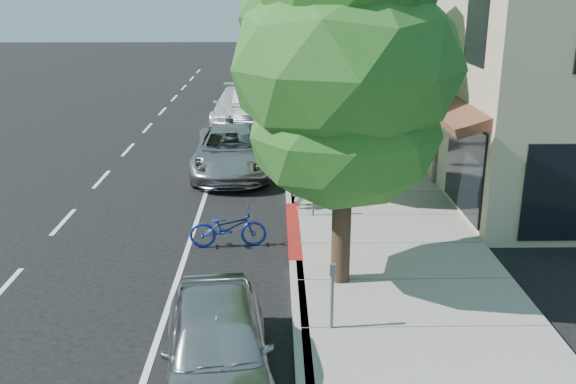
{
  "coord_description": "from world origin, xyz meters",
  "views": [
    {
      "loc": [
        -0.44,
        -14.33,
        6.08
      ],
      "look_at": [
        -0.16,
        0.34,
        1.35
      ],
      "focal_mm": 40.0,
      "sensor_mm": 36.0,
      "label": 1
    }
  ],
  "objects_px": {
    "cyclist": "(301,180)",
    "near_car_a": "(217,346)",
    "street_tree_1": "(324,20)",
    "street_tree_5": "(296,16)",
    "dark_suv_far": "(264,80)",
    "street_tree_2": "(312,27)",
    "bicycle": "(228,228)",
    "dark_sedan": "(255,107)",
    "pedestrian": "(338,144)",
    "street_tree_0": "(346,72)",
    "street_tree_3": "(305,4)",
    "white_pickup": "(239,106)",
    "street_tree_4": "(300,13)",
    "silver_suv": "(231,151)"
  },
  "relations": [
    {
      "from": "street_tree_2",
      "to": "dark_sedan",
      "type": "xyz_separation_m",
      "value": [
        -2.3,
        4.5,
        -3.77
      ]
    },
    {
      "from": "street_tree_3",
      "to": "white_pickup",
      "type": "distance_m",
      "value": 5.52
    },
    {
      "from": "near_car_a",
      "to": "street_tree_4",
      "type": "bearing_deg",
      "value": 78.72
    },
    {
      "from": "street_tree_1",
      "to": "silver_suv",
      "type": "height_order",
      "value": "street_tree_1"
    },
    {
      "from": "street_tree_5",
      "to": "silver_suv",
      "type": "height_order",
      "value": "street_tree_5"
    },
    {
      "from": "white_pickup",
      "to": "near_car_a",
      "type": "relative_size",
      "value": 1.3
    },
    {
      "from": "cyclist",
      "to": "street_tree_4",
      "type": "bearing_deg",
      "value": 2.41
    },
    {
      "from": "street_tree_3",
      "to": "cyclist",
      "type": "relative_size",
      "value": 4.52
    },
    {
      "from": "street_tree_0",
      "to": "street_tree_4",
      "type": "relative_size",
      "value": 0.95
    },
    {
      "from": "street_tree_2",
      "to": "bicycle",
      "type": "bearing_deg",
      "value": -104.42
    },
    {
      "from": "dark_sedan",
      "to": "pedestrian",
      "type": "relative_size",
      "value": 3.31
    },
    {
      "from": "street_tree_2",
      "to": "silver_suv",
      "type": "xyz_separation_m",
      "value": [
        -2.85,
        -3.29,
        -3.87
      ]
    },
    {
      "from": "street_tree_5",
      "to": "dark_suv_far",
      "type": "relative_size",
      "value": 1.29
    },
    {
      "from": "dark_sedan",
      "to": "white_pickup",
      "type": "xyz_separation_m",
      "value": [
        -0.76,
        0.5,
        -0.07
      ]
    },
    {
      "from": "street_tree_4",
      "to": "dark_sedan",
      "type": "xyz_separation_m",
      "value": [
        -2.3,
        -7.5,
        -3.82
      ]
    },
    {
      "from": "street_tree_1",
      "to": "bicycle",
      "type": "distance_m",
      "value": 6.51
    },
    {
      "from": "street_tree_3",
      "to": "white_pickup",
      "type": "height_order",
      "value": "street_tree_3"
    },
    {
      "from": "street_tree_3",
      "to": "street_tree_5",
      "type": "xyz_separation_m",
      "value": [
        0.0,
        12.0,
        -1.06
      ]
    },
    {
      "from": "street_tree_4",
      "to": "dark_sedan",
      "type": "height_order",
      "value": "street_tree_4"
    },
    {
      "from": "pedestrian",
      "to": "street_tree_0",
      "type": "bearing_deg",
      "value": 59.6
    },
    {
      "from": "bicycle",
      "to": "silver_suv",
      "type": "distance_m",
      "value": 6.5
    },
    {
      "from": "near_car_a",
      "to": "street_tree_5",
      "type": "bearing_deg",
      "value": 79.56
    },
    {
      "from": "dark_sedan",
      "to": "white_pickup",
      "type": "height_order",
      "value": "dark_sedan"
    },
    {
      "from": "street_tree_3",
      "to": "dark_suv_far",
      "type": "height_order",
      "value": "street_tree_3"
    },
    {
      "from": "street_tree_1",
      "to": "cyclist",
      "type": "bearing_deg",
      "value": -116.88
    },
    {
      "from": "street_tree_4",
      "to": "bicycle",
      "type": "relative_size",
      "value": 4.13
    },
    {
      "from": "dark_sedan",
      "to": "white_pickup",
      "type": "bearing_deg",
      "value": 148.51
    },
    {
      "from": "street_tree_2",
      "to": "street_tree_3",
      "type": "distance_m",
      "value": 6.04
    },
    {
      "from": "bicycle",
      "to": "street_tree_1",
      "type": "bearing_deg",
      "value": -38.39
    },
    {
      "from": "cyclist",
      "to": "street_tree_3",
      "type": "bearing_deg",
      "value": 1.54
    },
    {
      "from": "street_tree_1",
      "to": "dark_sedan",
      "type": "height_order",
      "value": "street_tree_1"
    },
    {
      "from": "street_tree_2",
      "to": "street_tree_4",
      "type": "xyz_separation_m",
      "value": [
        0.0,
        12.0,
        0.05
      ]
    },
    {
      "from": "street_tree_1",
      "to": "silver_suv",
      "type": "bearing_deg",
      "value": 136.4
    },
    {
      "from": "street_tree_2",
      "to": "dark_suv_far",
      "type": "distance_m",
      "value": 13.55
    },
    {
      "from": "street_tree_3",
      "to": "dark_suv_far",
      "type": "relative_size",
      "value": 1.61
    },
    {
      "from": "dark_sedan",
      "to": "dark_suv_far",
      "type": "bearing_deg",
      "value": 90.07
    },
    {
      "from": "street_tree_2",
      "to": "white_pickup",
      "type": "relative_size",
      "value": 1.36
    },
    {
      "from": "street_tree_5",
      "to": "dark_sedan",
      "type": "xyz_separation_m",
      "value": [
        -2.3,
        -13.5,
        -3.36
      ]
    },
    {
      "from": "street_tree_2",
      "to": "street_tree_3",
      "type": "relative_size",
      "value": 0.86
    },
    {
      "from": "street_tree_5",
      "to": "pedestrian",
      "type": "distance_m",
      "value": 21.37
    },
    {
      "from": "white_pickup",
      "to": "pedestrian",
      "type": "distance_m",
      "value": 8.96
    },
    {
      "from": "street_tree_3",
      "to": "near_car_a",
      "type": "distance_m",
      "value": 22.1
    },
    {
      "from": "dark_sedan",
      "to": "pedestrian",
      "type": "height_order",
      "value": "pedestrian"
    },
    {
      "from": "silver_suv",
      "to": "dark_sedan",
      "type": "relative_size",
      "value": 1.05
    },
    {
      "from": "street_tree_0",
      "to": "dark_sedan",
      "type": "bearing_deg",
      "value": 97.93
    },
    {
      "from": "street_tree_3",
      "to": "pedestrian",
      "type": "height_order",
      "value": "street_tree_3"
    },
    {
      "from": "cyclist",
      "to": "dark_sedan",
      "type": "xyz_separation_m",
      "value": [
        -1.64,
        11.79,
        -0.09
      ]
    },
    {
      "from": "cyclist",
      "to": "near_car_a",
      "type": "distance_m",
      "value": 8.37
    },
    {
      "from": "white_pickup",
      "to": "pedestrian",
      "type": "xyz_separation_m",
      "value": [
        3.82,
        -8.1,
        0.15
      ]
    },
    {
      "from": "street_tree_5",
      "to": "dark_suv_far",
      "type": "bearing_deg",
      "value": -111.51
    }
  ]
}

